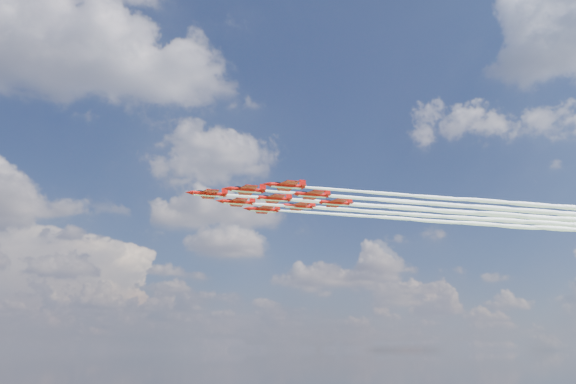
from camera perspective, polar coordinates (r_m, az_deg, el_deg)
jet_lead at (r=176.96m, az=11.60°, el=-1.58°), size 128.29×10.16×2.97m
jet_row2_port at (r=175.65m, az=15.36°, el=-1.23°), size 128.29×10.16×2.97m
jet_row2_starb at (r=187.21m, az=13.25°, el=-2.26°), size 128.29×10.16×2.97m
jet_row3_port at (r=175.11m, az=19.17°, el=-0.87°), size 128.29×10.16×2.97m
jet_row3_centre at (r=186.20m, az=16.82°, el=-1.92°), size 128.29×10.16×2.97m
jet_row3_starb at (r=197.61m, az=14.73°, el=-2.86°), size 128.29×10.16×2.97m
jet_row4_port at (r=185.92m, az=20.41°, el=-1.58°), size 128.29×10.16×2.97m
jet_row4_starb at (r=196.87m, az=18.12°, el=-2.55°), size 128.29×10.16×2.97m
jet_tail at (r=196.83m, az=21.51°, el=-2.22°), size 128.29×10.16×2.97m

